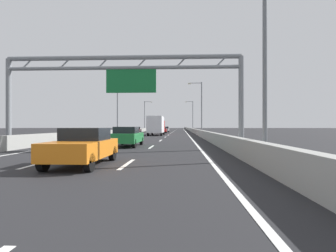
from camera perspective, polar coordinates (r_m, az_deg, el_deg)
name	(u,v)px	position (r m, az deg, el deg)	size (l,w,h in m)	color
ground_plane	(170,130)	(98.47, 0.42, -0.92)	(260.00, 260.00, 0.00)	#262628
lane_dash_left_1	(39,164)	(12.41, -25.23, -7.09)	(0.16, 3.00, 0.01)	white
lane_dash_left_2	(103,147)	(20.75, -13.46, -4.25)	(0.16, 3.00, 0.01)	white
lane_dash_left_3	(127,140)	(29.49, -8.57, -3.00)	(0.16, 3.00, 0.01)	white
lane_dash_left_4	(140,137)	(38.34, -5.93, -2.31)	(0.16, 3.00, 0.01)	white
lane_dash_left_5	(148,135)	(47.25, -4.29, -1.88)	(0.16, 3.00, 0.01)	white
lane_dash_left_6	(153,134)	(56.19, -3.16, -1.58)	(0.16, 3.00, 0.01)	white
lane_dash_left_7	(157,133)	(65.15, -2.35, -1.37)	(0.16, 3.00, 0.01)	white
lane_dash_left_8	(160,132)	(74.12, -1.73, -1.21)	(0.16, 3.00, 0.01)	white
lane_dash_left_9	(162,131)	(83.09, -1.25, -1.08)	(0.16, 3.00, 0.01)	white
lane_dash_left_10	(164,131)	(92.07, -0.86, -0.98)	(0.16, 3.00, 0.01)	white
lane_dash_left_11	(165,130)	(101.05, -0.54, -0.89)	(0.16, 3.00, 0.01)	white
lane_dash_left_12	(167,130)	(110.04, -0.27, -0.82)	(0.16, 3.00, 0.01)	white
lane_dash_left_13	(168,130)	(119.03, -0.04, -0.76)	(0.16, 3.00, 0.01)	white
lane_dash_left_14	(169,129)	(128.01, 0.15, -0.71)	(0.16, 3.00, 0.01)	white
lane_dash_left_15	(170,129)	(137.01, 0.32, -0.67)	(0.16, 3.00, 0.01)	white
lane_dash_left_16	(170,129)	(146.00, 0.47, -0.63)	(0.16, 3.00, 0.01)	white
lane_dash_left_17	(171,129)	(154.99, 0.60, -0.59)	(0.16, 3.00, 0.01)	white
lane_dash_right_1	(127,164)	(11.20, -8.57, -7.87)	(0.16, 3.00, 0.01)	white
lane_dash_right_2	(151,147)	(20.05, -3.51, -4.39)	(0.16, 3.00, 0.01)	white
lane_dash_right_3	(161,141)	(29.00, -1.57, -3.05)	(0.16, 3.00, 0.01)	white
lane_dash_right_4	(165,137)	(37.97, -0.55, -2.33)	(0.16, 3.00, 0.01)	white
lane_dash_right_5	(168,135)	(46.95, 0.08, -1.89)	(0.16, 3.00, 0.01)	white
lane_dash_right_6	(170,134)	(55.94, 0.51, -1.59)	(0.16, 3.00, 0.01)	white
lane_dash_right_7	(172,133)	(64.93, 0.82, -1.37)	(0.16, 3.00, 0.01)	white
lane_dash_right_8	(173,132)	(73.92, 1.05, -1.21)	(0.16, 3.00, 0.01)	white
lane_dash_right_9	(174,131)	(82.92, 1.23, -1.08)	(0.16, 3.00, 0.01)	white
lane_dash_right_10	(175,131)	(91.91, 1.38, -0.98)	(0.16, 3.00, 0.01)	white
lane_dash_right_11	(175,130)	(100.91, 1.50, -0.89)	(0.16, 3.00, 0.01)	white
lane_dash_right_12	(176,130)	(109.91, 1.60, -0.82)	(0.16, 3.00, 0.01)	white
lane_dash_right_13	(176,130)	(118.90, 1.69, -0.76)	(0.16, 3.00, 0.01)	white
lane_dash_right_14	(176,129)	(127.90, 1.76, -0.71)	(0.16, 3.00, 0.01)	white
lane_dash_right_15	(177,129)	(136.90, 1.83, -0.67)	(0.16, 3.00, 0.01)	white
lane_dash_right_16	(177,129)	(145.90, 1.88, -0.63)	(0.16, 3.00, 0.01)	white
lane_dash_right_17	(177,129)	(154.90, 1.93, -0.59)	(0.16, 3.00, 0.01)	white
edge_line_left	(152,131)	(86.88, -3.36, -1.03)	(0.16, 176.00, 0.01)	white
edge_line_right	(185,131)	(86.40, 3.58, -1.04)	(0.16, 176.00, 0.01)	white
barrier_left	(154,129)	(108.92, -2.99, -0.58)	(0.45, 220.00, 0.95)	#9E9E99
barrier_right	(188,129)	(108.42, 4.28, -0.59)	(0.45, 220.00, 0.95)	#9E9E99
sign_gantry	(124,77)	(19.08, -9.23, 9.96)	(16.32, 0.36, 6.36)	gray
streetlamp_right_near	(259,39)	(13.39, 18.54, 16.75)	(2.58, 0.28, 9.50)	slate
streetlamp_left_mid	(119,105)	(51.08, -10.24, 4.31)	(2.58, 0.28, 9.50)	slate
streetlamp_right_mid	(200,105)	(49.91, 6.76, 4.41)	(2.58, 0.28, 9.50)	slate
streetlamp_left_far	(145,114)	(87.77, -4.76, 2.50)	(2.58, 0.28, 9.50)	slate
streetlamp_right_far	(192,114)	(87.09, 5.04, 2.52)	(2.58, 0.28, 9.50)	slate
orange_car	(83,146)	(11.31, -17.24, -4.03)	(1.79, 4.21, 1.46)	orange
red_car	(162,130)	(60.68, -1.18, -0.77)	(1.83, 4.47, 1.44)	red
yellow_car	(151,129)	(70.53, -3.55, -0.63)	(1.83, 4.35, 1.53)	yellow
white_car	(134,131)	(45.56, -7.03, -1.01)	(1.76, 4.37, 1.43)	silver
green_car	(127,136)	(20.93, -8.46, -2.14)	(1.80, 4.65, 1.48)	#1E7A38
silver_car	(165,129)	(69.57, -0.55, -0.67)	(1.78, 4.30, 1.43)	#A8ADB2
black_car	(155,129)	(76.99, -2.78, -0.60)	(1.73, 4.60, 1.45)	black
box_truck	(156,125)	(45.95, -2.46, 0.19)	(2.40, 8.61, 3.13)	#B21E19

